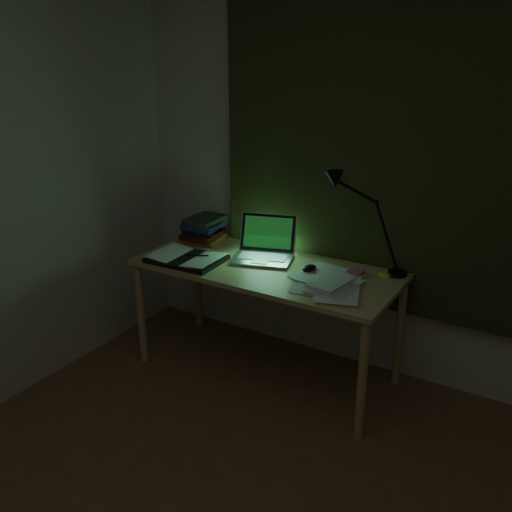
{
  "coord_description": "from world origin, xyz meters",
  "views": [
    {
      "loc": [
        0.96,
        -1.14,
        1.95
      ],
      "look_at": [
        -0.61,
        1.46,
        0.82
      ],
      "focal_mm": 40.0,
      "sensor_mm": 36.0,
      "label": 1
    }
  ],
  "objects_px": {
    "desk": "(266,321)",
    "open_textbook": "(187,258)",
    "book_stack": "(204,229)",
    "laptop": "(262,241)",
    "loose_papers": "(322,281)",
    "desk_lamp": "(402,226)"
  },
  "relations": [
    {
      "from": "laptop",
      "to": "loose_papers",
      "type": "bearing_deg",
      "value": -32.56
    },
    {
      "from": "desk_lamp",
      "to": "desk",
      "type": "bearing_deg",
      "value": -162.92
    },
    {
      "from": "desk",
      "to": "open_textbook",
      "type": "height_order",
      "value": "open_textbook"
    },
    {
      "from": "loose_papers",
      "to": "desk_lamp",
      "type": "relative_size",
      "value": 0.66
    },
    {
      "from": "desk",
      "to": "desk_lamp",
      "type": "xyz_separation_m",
      "value": [
        0.7,
        0.27,
        0.65
      ]
    },
    {
      "from": "desk",
      "to": "loose_papers",
      "type": "distance_m",
      "value": 0.53
    },
    {
      "from": "desk",
      "to": "laptop",
      "type": "bearing_deg",
      "value": 135.5
    },
    {
      "from": "open_textbook",
      "to": "book_stack",
      "type": "distance_m",
      "value": 0.39
    },
    {
      "from": "book_stack",
      "to": "loose_papers",
      "type": "distance_m",
      "value": 1.01
    },
    {
      "from": "open_textbook",
      "to": "book_stack",
      "type": "xyz_separation_m",
      "value": [
        -0.13,
        0.36,
        0.07
      ]
    },
    {
      "from": "open_textbook",
      "to": "desk_lamp",
      "type": "bearing_deg",
      "value": 18.21
    },
    {
      "from": "open_textbook",
      "to": "book_stack",
      "type": "relative_size",
      "value": 1.69
    },
    {
      "from": "desk",
      "to": "book_stack",
      "type": "distance_m",
      "value": 0.77
    },
    {
      "from": "laptop",
      "to": "desk_lamp",
      "type": "height_order",
      "value": "desk_lamp"
    },
    {
      "from": "desk",
      "to": "open_textbook",
      "type": "bearing_deg",
      "value": -160.25
    },
    {
      "from": "open_textbook",
      "to": "loose_papers",
      "type": "distance_m",
      "value": 0.85
    },
    {
      "from": "book_stack",
      "to": "loose_papers",
      "type": "height_order",
      "value": "book_stack"
    },
    {
      "from": "open_textbook",
      "to": "desk_lamp",
      "type": "height_order",
      "value": "desk_lamp"
    },
    {
      "from": "desk",
      "to": "desk_lamp",
      "type": "distance_m",
      "value": 1.0
    },
    {
      "from": "open_textbook",
      "to": "desk_lamp",
      "type": "relative_size",
      "value": 0.74
    },
    {
      "from": "loose_papers",
      "to": "desk_lamp",
      "type": "distance_m",
      "value": 0.54
    },
    {
      "from": "open_textbook",
      "to": "book_stack",
      "type": "bearing_deg",
      "value": 107.5
    }
  ]
}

